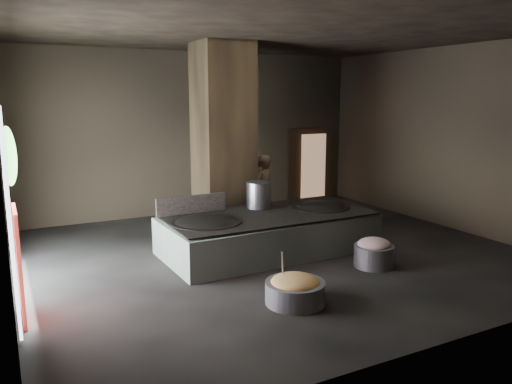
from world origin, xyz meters
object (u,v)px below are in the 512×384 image
cook (262,191)px  stock_pot (259,195)px  wok_left (206,226)px  hearth_platform (268,234)px  veg_basin (295,292)px  meat_basin (374,256)px  wok_right (320,210)px

cook → stock_pot: bearing=23.1°
stock_pot → wok_left: bearing=-158.2°
hearth_platform → stock_pot: bearing=83.2°
cook → veg_basin: size_ratio=1.90×
veg_basin → wok_left: bearing=101.1°
hearth_platform → veg_basin: (-0.95, -2.61, -0.21)m
meat_basin → stock_pot: bearing=118.9°
hearth_platform → veg_basin: size_ratio=4.60×
hearth_platform → veg_basin: bearing=-111.6°
wok_right → meat_basin: bearing=-89.9°
hearth_platform → meat_basin: hearth_platform is taller
wok_left → veg_basin: bearing=-78.9°
hearth_platform → stock_pot: stock_pot is taller
stock_pot → cook: size_ratio=0.31×
wok_right → cook: 1.89m
wok_left → cook: 3.00m
stock_pot → veg_basin: 3.45m
wok_right → veg_basin: bearing=-130.8°
wok_left → stock_pot: size_ratio=2.42×
wok_right → stock_pot: 1.44m
veg_basin → wok_right: bearing=49.2°
veg_basin → meat_basin: (2.30, 0.80, 0.03)m
wok_right → meat_basin: 1.93m
wok_left → meat_basin: wok_left is taller
wok_right → cook: bearing=105.5°
stock_pot → veg_basin: stock_pot is taller
cook → meat_basin: 3.78m
meat_basin → veg_basin: bearing=-160.8°
meat_basin → cook: bearing=97.8°
wok_left → wok_right: bearing=2.0°
wok_right → stock_pot: (-1.30, 0.50, 0.38)m
hearth_platform → wok_left: 1.50m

